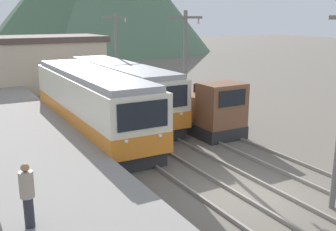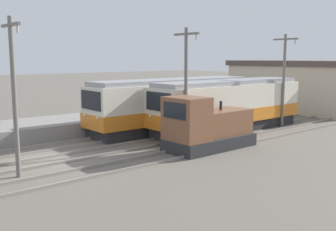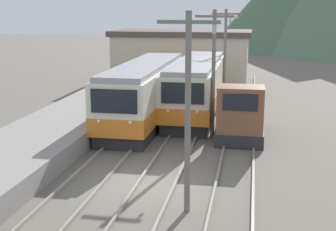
{
  "view_description": "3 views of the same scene",
  "coord_description": "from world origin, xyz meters",
  "px_view_note": "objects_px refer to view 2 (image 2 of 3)",
  "views": [
    {
      "loc": [
        -9.25,
        -10.2,
        6.36
      ],
      "look_at": [
        -0.11,
        6.05,
        1.68
      ],
      "focal_mm": 42.0,
      "sensor_mm": 36.0,
      "label": 1
    },
    {
      "loc": [
        18.2,
        -7.73,
        5.04
      ],
      "look_at": [
        0.77,
        6.88,
        1.68
      ],
      "focal_mm": 42.0,
      "sensor_mm": 36.0,
      "label": 2
    },
    {
      "loc": [
        3.73,
        -16.91,
        6.79
      ],
      "look_at": [
        -0.51,
        6.34,
        1.32
      ],
      "focal_mm": 50.0,
      "sensor_mm": 36.0,
      "label": 3
    }
  ],
  "objects_px": {
    "commuter_train_left": "(174,106)",
    "catenary_mast_mid": "(186,82)",
    "shunting_locomotive": "(206,128)",
    "catenary_mast_near": "(14,91)",
    "commuter_train_center": "(229,107)",
    "catenary_mast_far": "(284,77)"
  },
  "relations": [
    {
      "from": "catenary_mast_near",
      "to": "catenary_mast_mid",
      "type": "height_order",
      "value": "same"
    },
    {
      "from": "commuter_train_center",
      "to": "catenary_mast_far",
      "type": "bearing_deg",
      "value": 70.15
    },
    {
      "from": "catenary_mast_near",
      "to": "catenary_mast_far",
      "type": "relative_size",
      "value": 1.0
    },
    {
      "from": "commuter_train_center",
      "to": "catenary_mast_far",
      "type": "height_order",
      "value": "catenary_mast_far"
    },
    {
      "from": "commuter_train_left",
      "to": "catenary_mast_far",
      "type": "xyz_separation_m",
      "value": [
        4.31,
        6.82,
        2.0
      ]
    },
    {
      "from": "commuter_train_left",
      "to": "commuter_train_center",
      "type": "bearing_deg",
      "value": 43.37
    },
    {
      "from": "shunting_locomotive",
      "to": "catenary_mast_mid",
      "type": "xyz_separation_m",
      "value": [
        -1.49,
        -0.18,
        2.46
      ]
    },
    {
      "from": "commuter_train_left",
      "to": "catenary_mast_mid",
      "type": "relative_size",
      "value": 1.98
    },
    {
      "from": "shunting_locomotive",
      "to": "catenary_mast_near",
      "type": "xyz_separation_m",
      "value": [
        -1.49,
        -9.83,
        2.46
      ]
    },
    {
      "from": "catenary_mast_near",
      "to": "catenary_mast_mid",
      "type": "relative_size",
      "value": 1.0
    },
    {
      "from": "catenary_mast_far",
      "to": "catenary_mast_mid",
      "type": "bearing_deg",
      "value": -90.0
    },
    {
      "from": "commuter_train_center",
      "to": "shunting_locomotive",
      "type": "distance_m",
      "value": 6.1
    },
    {
      "from": "shunting_locomotive",
      "to": "catenary_mast_near",
      "type": "bearing_deg",
      "value": -98.63
    },
    {
      "from": "catenary_mast_far",
      "to": "commuter_train_center",
      "type": "bearing_deg",
      "value": -109.85
    },
    {
      "from": "commuter_train_left",
      "to": "catenary_mast_mid",
      "type": "bearing_deg",
      "value": -33.25
    },
    {
      "from": "commuter_train_center",
      "to": "catenary_mast_near",
      "type": "xyz_separation_m",
      "value": [
        1.51,
        -15.12,
        2.03
      ]
    },
    {
      "from": "catenary_mast_near",
      "to": "catenary_mast_mid",
      "type": "bearing_deg",
      "value": 90.0
    },
    {
      "from": "catenary_mast_mid",
      "to": "catenary_mast_far",
      "type": "distance_m",
      "value": 9.65
    },
    {
      "from": "commuter_train_center",
      "to": "catenary_mast_mid",
      "type": "distance_m",
      "value": 6.03
    },
    {
      "from": "commuter_train_left",
      "to": "catenary_mast_mid",
      "type": "distance_m",
      "value": 5.53
    },
    {
      "from": "shunting_locomotive",
      "to": "catenary_mast_near",
      "type": "distance_m",
      "value": 10.24
    },
    {
      "from": "commuter_train_left",
      "to": "catenary_mast_far",
      "type": "relative_size",
      "value": 1.98
    }
  ]
}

